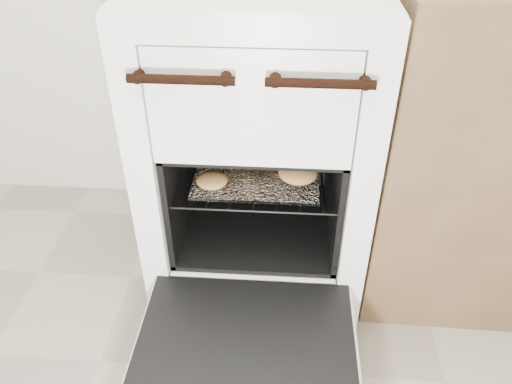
% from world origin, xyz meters
% --- Properties ---
extents(stove, '(0.63, 0.70, 0.97)m').
position_xyz_m(stove, '(0.11, 1.15, 0.47)').
color(stove, white).
rests_on(stove, ground).
extents(oven_door, '(0.57, 0.44, 0.04)m').
position_xyz_m(oven_door, '(0.11, 0.62, 0.21)').
color(oven_door, black).
rests_on(oven_door, stove).
extents(oven_rack, '(0.46, 0.44, 0.01)m').
position_xyz_m(oven_rack, '(0.11, 1.08, 0.45)').
color(oven_rack, black).
rests_on(oven_rack, stove).
extents(foil_sheet, '(0.36, 0.31, 0.01)m').
position_xyz_m(foil_sheet, '(0.11, 1.06, 0.45)').
color(foil_sheet, white).
rests_on(foil_sheet, oven_rack).
extents(baked_rolls, '(0.36, 0.31, 0.05)m').
position_xyz_m(baked_rolls, '(0.14, 1.09, 0.48)').
color(baked_rolls, tan).
rests_on(baked_rolls, foil_sheet).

